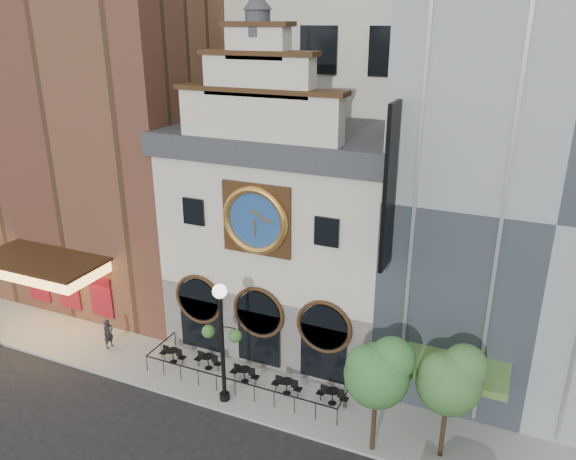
% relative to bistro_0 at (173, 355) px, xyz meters
% --- Properties ---
extents(ground, '(120.00, 120.00, 0.00)m').
position_rel_bistro_0_xyz_m(ground, '(4.49, -2.41, -0.61)').
color(ground, black).
rests_on(ground, ground).
extents(sidewalk, '(44.00, 5.00, 0.15)m').
position_rel_bistro_0_xyz_m(sidewalk, '(4.49, 0.09, -0.54)').
color(sidewalk, gray).
rests_on(sidewalk, ground).
extents(clock_building, '(12.60, 8.78, 18.65)m').
position_rel_bistro_0_xyz_m(clock_building, '(4.49, 5.42, 6.07)').
color(clock_building, '#605E5B').
rests_on(clock_building, ground).
extents(theater_building, '(14.00, 15.60, 25.00)m').
position_rel_bistro_0_xyz_m(theater_building, '(-8.51, 7.55, 11.99)').
color(theater_building, brown).
rests_on(theater_building, ground).
extents(retail_building, '(14.00, 14.40, 20.00)m').
position_rel_bistro_0_xyz_m(retail_building, '(17.49, 7.58, 9.53)').
color(retail_building, gray).
rests_on(retail_building, ground).
extents(cafe_railing, '(10.60, 2.60, 0.90)m').
position_rel_bistro_0_xyz_m(cafe_railing, '(4.49, 0.09, -0.01)').
color(cafe_railing, black).
rests_on(cafe_railing, sidewalk).
extents(bistro_0, '(1.58, 0.68, 0.90)m').
position_rel_bistro_0_xyz_m(bistro_0, '(0.00, 0.00, 0.00)').
color(bistro_0, black).
rests_on(bistro_0, sidewalk).
extents(bistro_1, '(1.58, 0.68, 0.90)m').
position_rel_bistro_0_xyz_m(bistro_1, '(2.05, 0.27, 0.00)').
color(bistro_1, black).
rests_on(bistro_1, sidewalk).
extents(bistro_2, '(1.58, 0.68, 0.90)m').
position_rel_bistro_0_xyz_m(bistro_2, '(4.37, 0.02, 0.00)').
color(bistro_2, black).
rests_on(bistro_2, sidewalk).
extents(bistro_3, '(1.58, 0.68, 0.90)m').
position_rel_bistro_0_xyz_m(bistro_3, '(6.75, -0.02, 0.00)').
color(bistro_3, black).
rests_on(bistro_3, sidewalk).
extents(bistro_4, '(1.58, 0.68, 0.90)m').
position_rel_bistro_0_xyz_m(bistro_4, '(9.08, 0.16, 0.00)').
color(bistro_4, black).
rests_on(bistro_4, sidewalk).
extents(pedestrian, '(0.53, 0.71, 1.75)m').
position_rel_bistro_0_xyz_m(pedestrian, '(-4.17, -0.19, 0.41)').
color(pedestrian, black).
rests_on(pedestrian, sidewalk).
extents(lamppost, '(1.99, 0.79, 6.25)m').
position_rel_bistro_0_xyz_m(lamppost, '(4.14, -1.64, 3.40)').
color(lamppost, black).
rests_on(lamppost, sidewalk).
extents(tree_left, '(2.82, 2.72, 5.43)m').
position_rel_bistro_0_xyz_m(tree_left, '(11.73, -1.97, 3.52)').
color(tree_left, '#382619').
rests_on(tree_left, sidewalk).
extents(tree_right, '(2.77, 2.66, 5.33)m').
position_rel_bistro_0_xyz_m(tree_right, '(14.50, -1.17, 3.44)').
color(tree_right, '#382619').
rests_on(tree_right, sidewalk).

